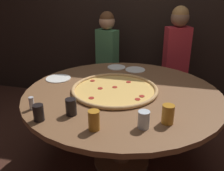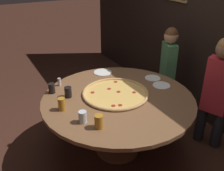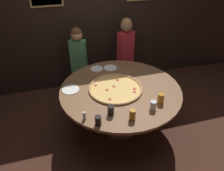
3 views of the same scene
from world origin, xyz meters
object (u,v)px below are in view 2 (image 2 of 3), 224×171
object	(u,v)px
drink_cup_far_left	(99,122)
drink_cup_far_right	(68,92)
white_plate_right_side	(161,85)
diner_side_right	(168,67)
drink_cup_front_edge	(83,117)
white_plate_near_front	(153,78)
giant_pizza	(115,93)
drink_cup_by_shaker	(52,88)
white_plate_far_back	(103,72)
drink_cup_centre_back	(62,104)
dining_table	(118,106)
diner_far_right	(217,88)
condiment_shaker	(59,82)

from	to	relation	value
drink_cup_far_left	drink_cup_far_right	size ratio (longest dim) A/B	1.10
white_plate_right_side	diner_side_right	world-z (taller)	diner_side_right
drink_cup_front_edge	white_plate_right_side	world-z (taller)	drink_cup_front_edge
drink_cup_far_left	white_plate_near_front	bearing A→B (deg)	119.10
giant_pizza	white_plate_right_side	xyz separation A→B (m)	(0.09, 0.59, -0.01)
white_plate_right_side	diner_side_right	bearing A→B (deg)	132.50
drink_cup_by_shaker	white_plate_far_back	world-z (taller)	drink_cup_by_shaker
drink_cup_by_shaker	drink_cup_front_edge	bearing A→B (deg)	6.29
white_plate_right_side	drink_cup_centre_back	bearing A→B (deg)	-93.42
white_plate_far_back	white_plate_right_side	bearing A→B (deg)	32.59
drink_cup_far_left	white_plate_right_side	distance (m)	1.09
giant_pizza	drink_cup_front_edge	world-z (taller)	drink_cup_front_edge
dining_table	giant_pizza	size ratio (longest dim) A/B	2.24
white_plate_far_back	diner_far_right	distance (m)	1.42
white_plate_far_back	drink_cup_far_right	bearing A→B (deg)	-57.80
drink_cup_front_edge	white_plate_right_side	size ratio (longest dim) A/B	0.56
white_plate_far_back	diner_side_right	world-z (taller)	diner_side_right
dining_table	drink_cup_front_edge	bearing A→B (deg)	-65.15
drink_cup_centre_back	white_plate_right_side	xyz separation A→B (m)	(0.07, 1.21, -0.06)
drink_cup_centre_back	diner_side_right	distance (m)	1.73
drink_cup_far_right	drink_cup_front_edge	xyz separation A→B (m)	(0.51, -0.05, -0.00)
drink_cup_by_shaker	white_plate_right_side	bearing A→B (deg)	68.61
dining_table	white_plate_right_side	size ratio (longest dim) A/B	7.99
white_plate_near_front	drink_cup_front_edge	bearing A→B (deg)	-69.03
dining_table	diner_far_right	xyz separation A→B (m)	(0.43, 1.06, 0.16)
giant_pizza	white_plate_near_front	world-z (taller)	giant_pizza
diner_side_right	white_plate_right_side	bearing A→B (deg)	153.95
diner_far_right	diner_side_right	distance (m)	0.85
drink_cup_centre_back	diner_far_right	bearing A→B (deg)	73.80
drink_cup_far_right	white_plate_right_side	bearing A→B (deg)	74.94
drink_cup_far_left	giant_pizza	bearing A→B (deg)	136.53
drink_cup_far_right	diner_side_right	distance (m)	1.55
white_plate_near_front	giant_pizza	bearing A→B (deg)	-78.44
white_plate_near_front	diner_far_right	bearing A→B (deg)	34.67
drink_cup_centre_back	drink_cup_by_shaker	distance (m)	0.40
drink_cup_far_right	white_plate_near_front	world-z (taller)	drink_cup_far_right
drink_cup_by_shaker	drink_cup_far_left	bearing A→B (deg)	11.44
dining_table	drink_cup_far_left	distance (m)	0.61
diner_far_right	diner_side_right	xyz separation A→B (m)	(-0.85, 0.01, -0.05)
drink_cup_centre_back	white_plate_near_front	bearing A→B (deg)	96.45
white_plate_right_side	drink_cup_far_left	bearing A→B (deg)	-69.90
drink_cup_far_right	white_plate_right_side	world-z (taller)	drink_cup_far_right
condiment_shaker	diner_far_right	bearing A→B (deg)	56.48
drink_cup_centre_back	drink_cup_by_shaker	world-z (taller)	drink_cup_centre_back
dining_table	white_plate_far_back	bearing A→B (deg)	166.97
drink_cup_by_shaker	diner_far_right	distance (m)	1.88
drink_cup_centre_back	white_plate_far_back	xyz separation A→B (m)	(-0.61, 0.78, -0.06)
dining_table	drink_cup_far_left	size ratio (longest dim) A/B	12.75
white_plate_right_side	drink_cup_front_edge	bearing A→B (deg)	-78.49
drink_cup_by_shaker	white_plate_right_side	world-z (taller)	drink_cup_by_shaker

